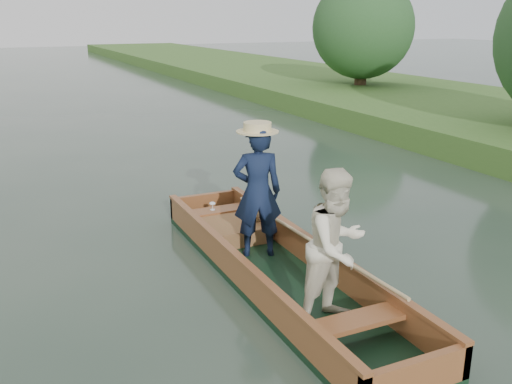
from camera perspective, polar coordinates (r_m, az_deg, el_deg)
name	(u,v)px	position (r m, az deg, el deg)	size (l,w,h in m)	color
ground	(277,281)	(6.89, 2.14, -8.91)	(120.00, 120.00, 0.00)	#283D30
trees_far	(124,35)	(14.59, -13.04, 15.01)	(23.03, 16.85, 4.63)	#47331E
punt	(285,241)	(6.57, 2.94, -4.87)	(1.12, 5.00, 1.79)	black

